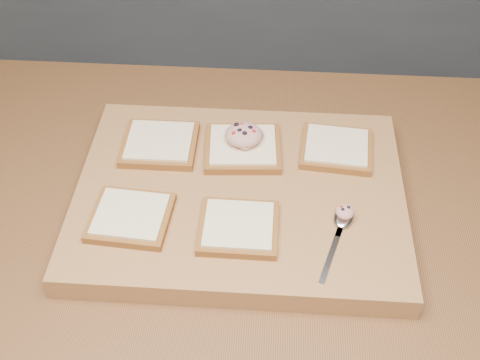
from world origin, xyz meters
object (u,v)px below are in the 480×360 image
Objects in this scene: cutting_board at (240,197)px; tuna_salad_dollop at (244,135)px; bread_far_center at (243,148)px; spoon at (342,223)px.

cutting_board is 0.11m from tuna_salad_dollop.
cutting_board is 0.09m from bread_far_center.
tuna_salad_dollop is at bearing 90.09° from cutting_board.
cutting_board is at bearing 157.26° from spoon.
bread_far_center is at bearing 136.25° from spoon.
cutting_board is 3.91× the size of bread_far_center.
tuna_salad_dollop is (-0.00, 0.09, 0.05)m from cutting_board.
bread_far_center reaches higher than cutting_board.
cutting_board is at bearing -89.91° from tuna_salad_dollop.
bread_far_center is at bearing 90.68° from cutting_board.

